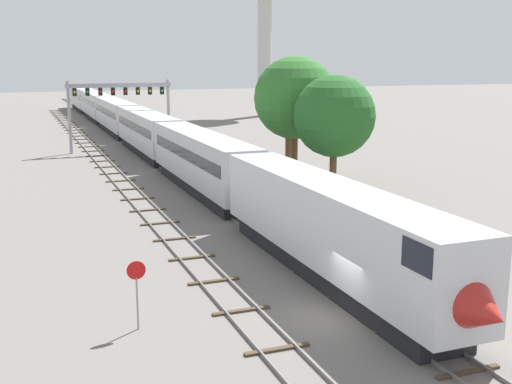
{
  "coord_description": "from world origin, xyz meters",
  "views": [
    {
      "loc": [
        -12.18,
        -22.46,
        10.72
      ],
      "look_at": [
        1.0,
        12.0,
        3.0
      ],
      "focal_mm": 44.87,
      "sensor_mm": 36.0,
      "label": 1
    }
  ],
  "objects_px": {
    "trackside_tree_mid": "(334,116)",
    "trackside_tree_right": "(295,98)",
    "signal_gantry": "(120,99)",
    "stop_sign": "(137,285)",
    "passenger_train": "(128,122)",
    "trackside_tree_left": "(289,97)"
  },
  "relations": [
    {
      "from": "passenger_train",
      "to": "trackside_tree_left",
      "type": "distance_m",
      "value": 31.81
    },
    {
      "from": "trackside_tree_left",
      "to": "trackside_tree_right",
      "type": "height_order",
      "value": "trackside_tree_right"
    },
    {
      "from": "stop_sign",
      "to": "trackside_tree_left",
      "type": "distance_m",
      "value": 35.58
    },
    {
      "from": "trackside_tree_mid",
      "to": "passenger_train",
      "type": "bearing_deg",
      "value": 102.99
    },
    {
      "from": "trackside_tree_left",
      "to": "trackside_tree_right",
      "type": "xyz_separation_m",
      "value": [
        -1.36,
        -4.38,
        0.14
      ]
    },
    {
      "from": "passenger_train",
      "to": "trackside_tree_mid",
      "type": "bearing_deg",
      "value": -77.01
    },
    {
      "from": "signal_gantry",
      "to": "stop_sign",
      "type": "bearing_deg",
      "value": -98.58
    },
    {
      "from": "trackside_tree_mid",
      "to": "signal_gantry",
      "type": "bearing_deg",
      "value": 109.77
    },
    {
      "from": "passenger_train",
      "to": "stop_sign",
      "type": "distance_m",
      "value": 60.11
    },
    {
      "from": "stop_sign",
      "to": "trackside_tree_right",
      "type": "height_order",
      "value": "trackside_tree_right"
    },
    {
      "from": "passenger_train",
      "to": "trackside_tree_mid",
      "type": "relative_size",
      "value": 14.09
    },
    {
      "from": "stop_sign",
      "to": "passenger_train",
      "type": "bearing_deg",
      "value": 80.42
    },
    {
      "from": "signal_gantry",
      "to": "trackside_tree_left",
      "type": "height_order",
      "value": "trackside_tree_left"
    },
    {
      "from": "signal_gantry",
      "to": "stop_sign",
      "type": "distance_m",
      "value": 52.12
    },
    {
      "from": "trackside_tree_left",
      "to": "passenger_train",
      "type": "bearing_deg",
      "value": 107.52
    },
    {
      "from": "signal_gantry",
      "to": "stop_sign",
      "type": "height_order",
      "value": "signal_gantry"
    },
    {
      "from": "trackside_tree_mid",
      "to": "trackside_tree_right",
      "type": "xyz_separation_m",
      "value": [
        -1.01,
        5.14,
        1.13
      ]
    },
    {
      "from": "trackside_tree_left",
      "to": "trackside_tree_mid",
      "type": "bearing_deg",
      "value": -92.15
    },
    {
      "from": "trackside_tree_right",
      "to": "signal_gantry",
      "type": "bearing_deg",
      "value": 111.37
    },
    {
      "from": "signal_gantry",
      "to": "trackside_tree_left",
      "type": "relative_size",
      "value": 1.2
    },
    {
      "from": "signal_gantry",
      "to": "trackside_tree_mid",
      "type": "distance_m",
      "value": 33.6
    },
    {
      "from": "stop_sign",
      "to": "trackside_tree_right",
      "type": "distance_m",
      "value": 31.28
    }
  ]
}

